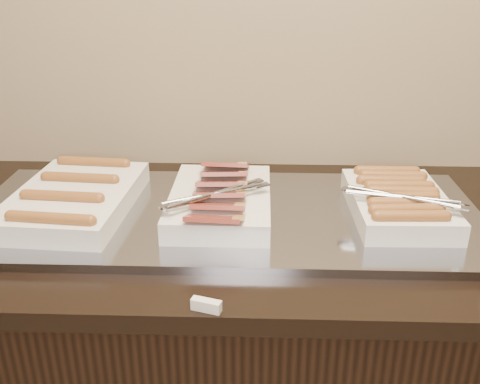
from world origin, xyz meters
The scene contains 6 objects.
counter centered at (0.00, 2.13, 0.45)m, with size 2.06×0.76×0.90m.
warming_tray centered at (-0.02, 2.13, 0.91)m, with size 1.20×0.50×0.02m, color gray.
dish_left centered at (-0.37, 2.13, 0.95)m, with size 0.28×0.40×0.07m.
dish_center centered at (-0.03, 2.13, 0.95)m, with size 0.25×0.37×0.09m.
dish_right centered at (0.38, 2.13, 0.95)m, with size 0.27×0.32×0.08m.
label_holder centered at (-0.03, 1.77, 0.91)m, with size 0.05×0.02×0.02m, color silver.
Camera 1 is at (0.06, 1.00, 1.47)m, focal length 40.00 mm.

